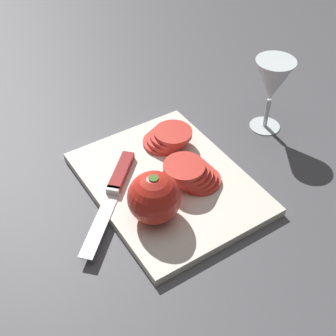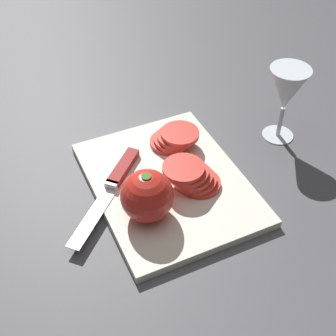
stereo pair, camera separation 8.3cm
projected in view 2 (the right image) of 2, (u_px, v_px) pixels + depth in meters
name	position (u px, v px, depth m)	size (l,w,h in m)	color
ground_plane	(185.00, 207.00, 0.82)	(3.00, 3.00, 0.00)	#4C4C51
cutting_board	(168.00, 183.00, 0.86)	(0.34, 0.26, 0.02)	silver
wine_glass	(287.00, 91.00, 0.90)	(0.08, 0.08, 0.16)	silver
whole_tomato	(146.00, 194.00, 0.76)	(0.09, 0.09, 0.09)	red
knife	(118.00, 177.00, 0.85)	(0.19, 0.19, 0.01)	silver
tomato_slice_stack_near	(192.00, 176.00, 0.83)	(0.09, 0.10, 0.04)	red
tomato_slice_stack_far	(174.00, 138.00, 0.91)	(0.09, 0.09, 0.04)	red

